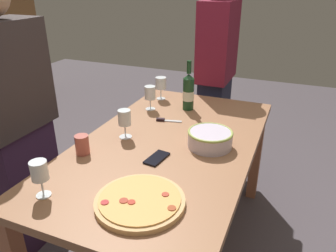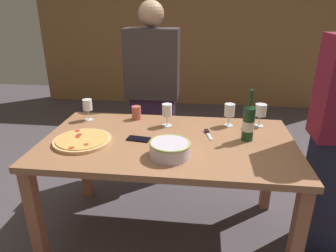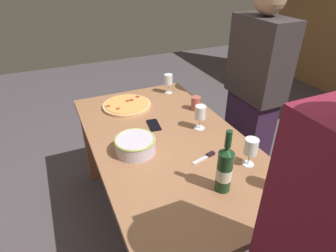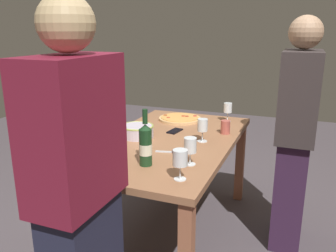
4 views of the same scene
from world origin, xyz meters
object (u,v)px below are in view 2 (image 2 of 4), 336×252
pizza (82,140)px  wine_glass_far_left (87,105)px  wine_glass_near_pizza (229,111)px  pizza_knife (208,133)px  serving_bowl (170,149)px  wine_bottle (249,122)px  cell_phone (139,139)px  wine_glass_by_bottle (261,111)px  wine_glass_far_right (167,111)px  person_host (153,95)px  cup_amber (136,113)px  dining_table (168,153)px

pizza → wine_glass_far_left: (-0.10, 0.39, 0.10)m
wine_glass_near_pizza → pizza_knife: 0.25m
serving_bowl → pizza: bearing=167.9°
wine_bottle → cell_phone: wine_bottle is taller
pizza → serving_bowl: 0.58m
serving_bowl → wine_bottle: 0.55m
wine_glass_by_bottle → wine_glass_far_right: same height
person_host → pizza_knife: bearing=18.6°
pizza → wine_bottle: 1.05m
cup_amber → pizza_knife: size_ratio=0.63×
wine_glass_near_pizza → cup_amber: wine_glass_near_pizza is taller
dining_table → serving_bowl: serving_bowl is taller
wine_glass_near_pizza → wine_glass_far_left: wine_glass_near_pizza is taller
wine_glass_near_pizza → pizza_knife: wine_glass_near_pizza is taller
wine_glass_far_left → person_host: 0.68m
wine_glass_far_left → person_host: size_ratio=0.10×
pizza_knife → person_host: size_ratio=0.10×
serving_bowl → wine_glass_by_bottle: (0.58, 0.53, 0.07)m
pizza_knife → serving_bowl: bearing=-122.1°
wine_glass_far_right → person_host: bearing=108.7°
wine_glass_near_pizza → pizza_knife: size_ratio=1.01×
dining_table → wine_glass_far_left: wine_glass_far_left is taller
dining_table → wine_glass_by_bottle: bearing=26.8°
dining_table → cup_amber: 0.47m
serving_bowl → wine_glass_far_right: bearing=99.0°
pizza → wine_glass_by_bottle: bearing=19.8°
dining_table → wine_glass_by_bottle: (0.61, 0.31, 0.21)m
pizza → cup_amber: size_ratio=3.59×
wine_glass_far_left → wine_glass_far_right: bearing=-4.4°
wine_glass_far_left → pizza: bearing=-75.1°
wine_glass_far_right → cell_phone: size_ratio=1.12×
wine_glass_far_right → pizza_knife: wine_glass_far_right is taller
wine_bottle → cup_amber: wine_bottle is taller
pizza → wine_glass_far_right: (0.49, 0.34, 0.09)m
cup_amber → serving_bowl: bearing=-60.8°
pizza → wine_glass_by_bottle: 1.22m
pizza → wine_glass_by_bottle: size_ratio=2.21×
pizza_knife → person_host: (-0.49, 0.72, 0.04)m
serving_bowl → person_host: (-0.27, 1.06, -0.00)m
wine_bottle → cup_amber: bearing=159.8°
wine_bottle → wine_glass_far_left: (-1.13, 0.23, -0.01)m
serving_bowl → pizza_knife: size_ratio=1.48×
cup_amber → dining_table: bearing=-51.2°
wine_bottle → person_host: size_ratio=0.21×
wine_glass_far_left → person_host: bearing=54.4°
wine_glass_far_left → cell_phone: 0.55m
wine_glass_far_right → wine_bottle: bearing=-18.6°
dining_table → cup_amber: bearing=128.8°
wine_bottle → wine_glass_near_pizza: size_ratio=2.04×
wine_glass_near_pizza → cell_phone: bearing=-151.9°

